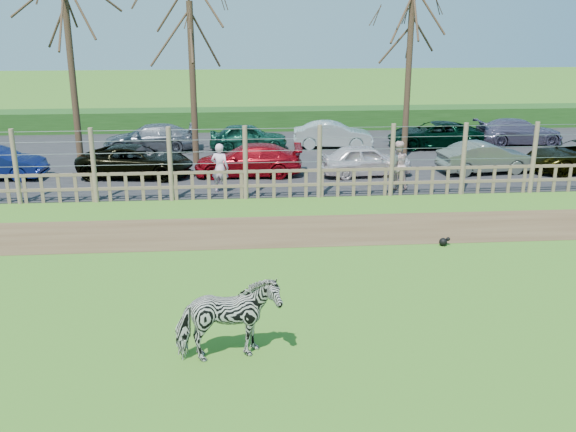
{
  "coord_description": "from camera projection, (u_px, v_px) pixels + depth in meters",
  "views": [
    {
      "loc": [
        -0.23,
        -13.07,
        6.08
      ],
      "look_at": [
        1.0,
        2.5,
        1.1
      ],
      "focal_mm": 40.0,
      "sensor_mm": 36.0,
      "label": 1
    }
  ],
  "objects": [
    {
      "name": "ground",
      "position": [
        252.0,
        298.0,
        14.28
      ],
      "size": [
        120.0,
        120.0,
        0.0
      ],
      "primitive_type": "plane",
      "color": "#5D9F32",
      "rests_on": "ground"
    },
    {
      "name": "dirt_strip",
      "position": [
        248.0,
        232.0,
        18.55
      ],
      "size": [
        34.0,
        2.8,
        0.01
      ],
      "primitive_type": "cube",
      "color": "brown",
      "rests_on": "ground"
    },
    {
      "name": "asphalt",
      "position": [
        244.0,
        157.0,
        28.04
      ],
      "size": [
        44.0,
        13.0,
        0.04
      ],
      "primitive_type": "cube",
      "color": "#232326",
      "rests_on": "ground"
    },
    {
      "name": "hedge",
      "position": [
        242.0,
        119.0,
        34.53
      ],
      "size": [
        46.0,
        2.0,
        1.1
      ],
      "primitive_type": "cube",
      "color": "#1E4716",
      "rests_on": "ground"
    },
    {
      "name": "fence",
      "position": [
        246.0,
        176.0,
        21.63
      ],
      "size": [
        30.16,
        0.16,
        2.5
      ],
      "color": "brown",
      "rests_on": "ground"
    },
    {
      "name": "tree_left",
      "position": [
        67.0,
        25.0,
        23.95
      ],
      "size": [
        4.8,
        4.8,
        7.88
      ],
      "color": "#3D2B1E",
      "rests_on": "ground"
    },
    {
      "name": "tree_mid",
      "position": [
        191.0,
        44.0,
        25.47
      ],
      "size": [
        4.8,
        4.8,
        6.83
      ],
      "color": "#3D2B1E",
      "rests_on": "ground"
    },
    {
      "name": "tree_right",
      "position": [
        411.0,
        33.0,
        26.5
      ],
      "size": [
        4.8,
        4.8,
        7.35
      ],
      "color": "#3D2B1E",
      "rests_on": "ground"
    },
    {
      "name": "zebra",
      "position": [
        228.0,
        320.0,
        11.54
      ],
      "size": [
        2.0,
        1.21,
        1.57
      ],
      "primitive_type": "imported",
      "rotation": [
        0.0,
        0.0,
        1.78
      ],
      "color": "gray",
      "rests_on": "ground"
    },
    {
      "name": "visitor_a",
      "position": [
        220.0,
        168.0,
        22.29
      ],
      "size": [
        0.73,
        0.6,
        1.72
      ],
      "primitive_type": "imported",
      "rotation": [
        0.0,
        0.0,
        2.8
      ],
      "color": "silver",
      "rests_on": "asphalt"
    },
    {
      "name": "visitor_b",
      "position": [
        397.0,
        165.0,
        22.71
      ],
      "size": [
        0.87,
        0.7,
        1.72
      ],
      "primitive_type": "imported",
      "rotation": [
        0.0,
        0.0,
        3.2
      ],
      "color": "beige",
      "rests_on": "asphalt"
    },
    {
      "name": "crow",
      "position": [
        444.0,
        242.0,
        17.44
      ],
      "size": [
        0.3,
        0.22,
        0.24
      ],
      "color": "black",
      "rests_on": "ground"
    },
    {
      "name": "car_2",
      "position": [
        136.0,
        161.0,
        24.51
      ],
      "size": [
        4.54,
        2.55,
        1.2
      ],
      "primitive_type": "imported",
      "rotation": [
        0.0,
        0.0,
        1.44
      ],
      "color": "black",
      "rests_on": "asphalt"
    },
    {
      "name": "car_3",
      "position": [
        248.0,
        160.0,
        24.67
      ],
      "size": [
        4.23,
        1.92,
        1.2
      ],
      "primitive_type": "imported",
      "rotation": [
        0.0,
        0.0,
        4.65
      ],
      "color": "maroon",
      "rests_on": "asphalt"
    },
    {
      "name": "car_4",
      "position": [
        366.0,
        160.0,
        24.67
      ],
      "size": [
        3.64,
        1.74,
        1.2
      ],
      "primitive_type": "imported",
      "rotation": [
        0.0,
        0.0,
        1.66
      ],
      "color": "silver",
      "rests_on": "asphalt"
    },
    {
      "name": "car_5",
      "position": [
        485.0,
        158.0,
        25.07
      ],
      "size": [
        3.76,
        1.67,
        1.2
      ],
      "primitive_type": "imported",
      "rotation": [
        0.0,
        0.0,
        1.68
      ],
      "color": "#5B625A",
      "rests_on": "asphalt"
    },
    {
      "name": "car_9",
      "position": [
        150.0,
        138.0,
        28.99
      ],
      "size": [
        4.2,
        1.84,
        1.2
      ],
      "primitive_type": "imported",
      "rotation": [
        0.0,
        0.0,
        4.75
      ],
      "color": "slate",
      "rests_on": "asphalt"
    },
    {
      "name": "car_10",
      "position": [
        248.0,
        137.0,
        29.27
      ],
      "size": [
        3.55,
        1.49,
        1.2
      ],
      "primitive_type": "imported",
      "rotation": [
        0.0,
        0.0,
        1.59
      ],
      "color": "#134836",
      "rests_on": "asphalt"
    },
    {
      "name": "car_11",
      "position": [
        333.0,
        135.0,
        29.73
      ],
      "size": [
        3.73,
        1.56,
        1.2
      ],
      "primitive_type": "imported",
      "rotation": [
        0.0,
        0.0,
        1.49
      ],
      "color": "#B4BFBA",
      "rests_on": "asphalt"
    },
    {
      "name": "car_12",
      "position": [
        434.0,
        135.0,
        29.77
      ],
      "size": [
        4.4,
        2.18,
        1.2
      ],
      "primitive_type": "imported",
      "rotation": [
        0.0,
        0.0,
        4.67
      ],
      "color": "black",
      "rests_on": "asphalt"
    },
    {
      "name": "car_13",
      "position": [
        519.0,
        132.0,
        30.52
      ],
      "size": [
        4.15,
        1.73,
        1.2
      ],
      "primitive_type": "imported",
      "rotation": [
        0.0,
        0.0,
        1.58
      ],
      "color": "#5B5470",
      "rests_on": "asphalt"
    }
  ]
}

